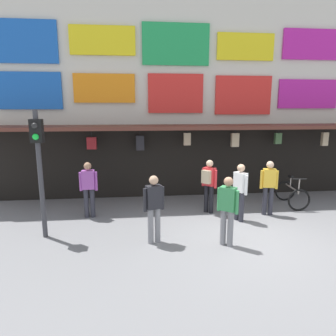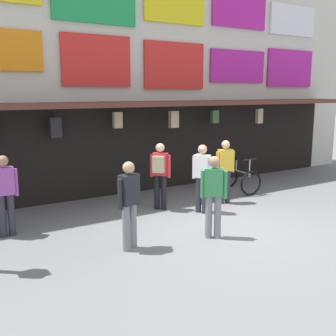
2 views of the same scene
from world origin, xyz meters
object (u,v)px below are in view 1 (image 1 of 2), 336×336
(pedestrian_in_red, at_px, (228,207))
(pedestrian_in_black, at_px, (154,205))
(pedestrian_in_white, at_px, (89,185))
(pedestrian_in_green, at_px, (240,189))
(pedestrian_in_yellow, at_px, (209,182))
(pedestrian_in_blue, at_px, (269,185))
(bicycle_parked, at_px, (292,194))
(traffic_light_near, at_px, (39,154))

(pedestrian_in_red, bearing_deg, pedestrian_in_black, 169.23)
(pedestrian_in_black, relative_size, pedestrian_in_white, 1.00)
(pedestrian_in_green, distance_m, pedestrian_in_yellow, 1.06)
(pedestrian_in_green, bearing_deg, pedestrian_in_yellow, 133.94)
(pedestrian_in_blue, relative_size, pedestrian_in_white, 1.00)
(pedestrian_in_green, relative_size, pedestrian_in_white, 1.00)
(pedestrian_in_black, bearing_deg, pedestrian_in_red, -10.77)
(bicycle_parked, xyz_separation_m, pedestrian_in_yellow, (-2.96, -0.39, 0.59))
(pedestrian_in_white, bearing_deg, pedestrian_in_black, -47.41)
(pedestrian_in_blue, height_order, pedestrian_in_white, same)
(traffic_light_near, relative_size, pedestrian_in_yellow, 1.90)
(pedestrian_in_yellow, bearing_deg, pedestrian_in_red, -92.65)
(pedestrian_in_blue, relative_size, pedestrian_in_green, 1.00)
(pedestrian_in_green, bearing_deg, pedestrian_in_black, -154.70)
(pedestrian_in_blue, bearing_deg, bicycle_parked, 32.60)
(pedestrian_in_black, bearing_deg, pedestrian_in_white, 132.59)
(pedestrian_in_black, height_order, pedestrian_in_blue, same)
(bicycle_parked, relative_size, pedestrian_in_yellow, 0.72)
(bicycle_parked, bearing_deg, pedestrian_in_black, -153.74)
(pedestrian_in_blue, xyz_separation_m, pedestrian_in_white, (-5.41, 0.39, 0.04))
(pedestrian_in_white, bearing_deg, traffic_light_near, -124.50)
(pedestrian_in_blue, height_order, pedestrian_in_red, same)
(pedestrian_in_red, bearing_deg, pedestrian_in_white, 146.84)
(pedestrian_in_blue, xyz_separation_m, pedestrian_in_red, (-1.88, -1.92, 0.00))
(pedestrian_in_green, xyz_separation_m, pedestrian_in_yellow, (-0.73, 0.76, 0.04))
(bicycle_parked, distance_m, pedestrian_in_white, 6.63)
(traffic_light_near, xyz_separation_m, bicycle_parked, (7.52, 1.73, -1.75))
(pedestrian_in_yellow, relative_size, pedestrian_in_red, 1.00)
(traffic_light_near, relative_size, pedestrian_in_green, 1.90)
(pedestrian_in_red, xyz_separation_m, pedestrian_in_white, (-3.53, 2.31, 0.04))
(pedestrian_in_blue, bearing_deg, traffic_light_near, -171.31)
(pedestrian_in_red, height_order, pedestrian_in_white, same)
(traffic_light_near, xyz_separation_m, pedestrian_in_red, (4.46, -0.95, -1.19))
(traffic_light_near, xyz_separation_m, pedestrian_in_black, (2.75, -0.63, -1.19))
(bicycle_parked, height_order, pedestrian_in_red, pedestrian_in_red)
(bicycle_parked, xyz_separation_m, pedestrian_in_green, (-2.22, -1.15, 0.55))
(pedestrian_in_green, bearing_deg, bicycle_parked, 27.34)
(pedestrian_in_black, bearing_deg, pedestrian_in_green, 25.30)
(pedestrian_in_yellow, distance_m, pedestrian_in_white, 3.64)
(bicycle_parked, relative_size, pedestrian_in_red, 0.72)
(bicycle_parked, height_order, pedestrian_in_blue, pedestrian_in_blue)
(traffic_light_near, relative_size, pedestrian_in_red, 1.90)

